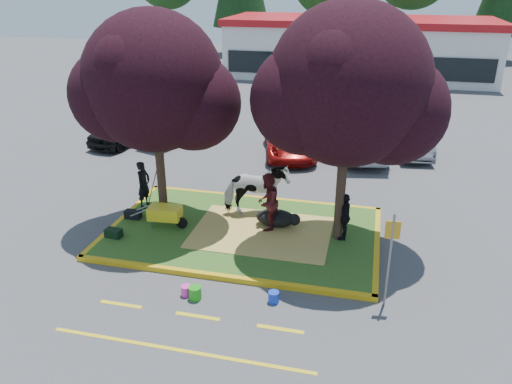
% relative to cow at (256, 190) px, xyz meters
% --- Properties ---
extents(ground, '(90.00, 90.00, 0.00)m').
position_rel_cow_xyz_m(ground, '(-0.14, -1.17, -1.03)').
color(ground, '#424244').
rests_on(ground, ground).
extents(median_island, '(8.00, 5.00, 0.15)m').
position_rel_cow_xyz_m(median_island, '(-0.14, -1.17, -0.95)').
color(median_island, '#2D551A').
rests_on(median_island, ground).
extents(curb_near, '(8.30, 0.16, 0.15)m').
position_rel_cow_xyz_m(curb_near, '(-0.14, -3.75, -0.95)').
color(curb_near, gold).
rests_on(curb_near, ground).
extents(curb_far, '(8.30, 0.16, 0.15)m').
position_rel_cow_xyz_m(curb_far, '(-0.14, 1.41, -0.95)').
color(curb_far, gold).
rests_on(curb_far, ground).
extents(curb_left, '(0.16, 5.30, 0.15)m').
position_rel_cow_xyz_m(curb_left, '(-4.22, -1.17, -0.95)').
color(curb_left, gold).
rests_on(curb_left, ground).
extents(curb_right, '(0.16, 5.30, 0.15)m').
position_rel_cow_xyz_m(curb_right, '(3.94, -1.17, -0.95)').
color(curb_right, gold).
rests_on(curb_right, ground).
extents(straw_bedding, '(4.20, 3.00, 0.01)m').
position_rel_cow_xyz_m(straw_bedding, '(0.46, -1.17, -0.87)').
color(straw_bedding, '#D3B757').
rests_on(straw_bedding, median_island).
extents(tree_purple_left, '(5.06, 4.20, 6.51)m').
position_rel_cow_xyz_m(tree_purple_left, '(-2.92, -0.79, 3.33)').
color(tree_purple_left, black).
rests_on(tree_purple_left, median_island).
extents(tree_purple_right, '(5.30, 4.40, 6.82)m').
position_rel_cow_xyz_m(tree_purple_right, '(2.78, -0.99, 3.53)').
color(tree_purple_right, black).
rests_on(tree_purple_right, median_island).
extents(fire_lane_stripe_a, '(1.10, 0.12, 0.01)m').
position_rel_cow_xyz_m(fire_lane_stripe_a, '(-2.14, -5.37, -1.03)').
color(fire_lane_stripe_a, yellow).
rests_on(fire_lane_stripe_a, ground).
extents(fire_lane_stripe_b, '(1.10, 0.12, 0.01)m').
position_rel_cow_xyz_m(fire_lane_stripe_b, '(-0.14, -5.37, -1.03)').
color(fire_lane_stripe_b, yellow).
rests_on(fire_lane_stripe_b, ground).
extents(fire_lane_stripe_c, '(1.10, 0.12, 0.01)m').
position_rel_cow_xyz_m(fire_lane_stripe_c, '(1.86, -5.37, -1.03)').
color(fire_lane_stripe_c, yellow).
rests_on(fire_lane_stripe_c, ground).
extents(fire_lane_long, '(6.00, 0.10, 0.01)m').
position_rel_cow_xyz_m(fire_lane_long, '(-0.14, -6.57, -1.03)').
color(fire_lane_long, yellow).
rests_on(fire_lane_long, ground).
extents(retail_building, '(20.40, 8.40, 4.40)m').
position_rel_cow_xyz_m(retail_building, '(1.86, 26.81, 1.22)').
color(retail_building, silver).
rests_on(retail_building, ground).
extents(cow, '(2.29, 1.64, 1.76)m').
position_rel_cow_xyz_m(cow, '(0.00, 0.00, 0.00)').
color(cow, silver).
rests_on(cow, median_island).
extents(calf, '(1.33, 0.86, 0.54)m').
position_rel_cow_xyz_m(calf, '(0.78, -0.64, -0.61)').
color(calf, black).
rests_on(calf, median_island).
extents(handler, '(0.48, 0.64, 1.62)m').
position_rel_cow_xyz_m(handler, '(-3.84, -0.27, -0.07)').
color(handler, black).
rests_on(handler, median_island).
extents(visitor_a, '(0.80, 0.97, 1.83)m').
position_rel_cow_xyz_m(visitor_a, '(0.57, -0.90, 0.04)').
color(visitor_a, '#481417').
rests_on(visitor_a, median_island).
extents(visitor_b, '(0.36, 0.86, 1.46)m').
position_rel_cow_xyz_m(visitor_b, '(2.93, -0.96, -0.15)').
color(visitor_b, black).
rests_on(visitor_b, median_island).
extents(wheelbarrow, '(1.80, 0.68, 0.68)m').
position_rel_cow_xyz_m(wheelbarrow, '(-2.57, -1.49, -0.41)').
color(wheelbarrow, black).
rests_on(wheelbarrow, median_island).
extents(gear_bag_dark, '(0.53, 0.31, 0.27)m').
position_rel_cow_xyz_m(gear_bag_dark, '(-3.84, -1.20, -0.75)').
color(gear_bag_dark, black).
rests_on(gear_bag_dark, median_island).
extents(gear_bag_green, '(0.51, 0.35, 0.26)m').
position_rel_cow_xyz_m(gear_bag_green, '(-3.84, -2.51, -0.75)').
color(gear_bag_green, black).
rests_on(gear_bag_green, median_island).
extents(sign_post, '(0.35, 0.07, 2.47)m').
position_rel_cow_xyz_m(sign_post, '(4.16, -3.87, 0.50)').
color(sign_post, slate).
rests_on(sign_post, ground).
extents(bucket_green, '(0.34, 0.34, 0.34)m').
position_rel_cow_xyz_m(bucket_green, '(-0.44, -4.72, -0.86)').
color(bucket_green, '#20A018').
rests_on(bucket_green, ground).
extents(bucket_pink, '(0.28, 0.28, 0.27)m').
position_rel_cow_xyz_m(bucket_pink, '(-0.71, -4.63, -0.89)').
color(bucket_pink, '#FC38B7').
rests_on(bucket_pink, ground).
extents(bucket_blue, '(0.30, 0.30, 0.29)m').
position_rel_cow_xyz_m(bucket_blue, '(1.50, -4.39, -0.88)').
color(bucket_blue, blue).
rests_on(bucket_blue, ground).
extents(car_black, '(2.56, 4.49, 1.44)m').
position_rel_cow_xyz_m(car_black, '(-8.00, 6.57, -0.31)').
color(car_black, black).
rests_on(car_black, ground).
extents(car_silver, '(2.49, 4.07, 1.27)m').
position_rel_cow_xyz_m(car_silver, '(-5.74, 7.15, -0.40)').
color(car_silver, '#ADB0B5').
rests_on(car_silver, ground).
extents(car_red, '(3.22, 5.03, 1.29)m').
position_rel_cow_xyz_m(car_red, '(-0.05, 6.64, -0.38)').
color(car_red, '#970F0C').
rests_on(car_red, ground).
extents(car_white, '(3.13, 5.75, 1.58)m').
position_rel_cow_xyz_m(car_white, '(3.01, 7.52, -0.24)').
color(car_white, white).
rests_on(car_white, ground).
extents(car_grey, '(1.87, 4.08, 1.30)m').
position_rel_cow_xyz_m(car_grey, '(5.27, 8.09, -0.38)').
color(car_grey, slate).
rests_on(car_grey, ground).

